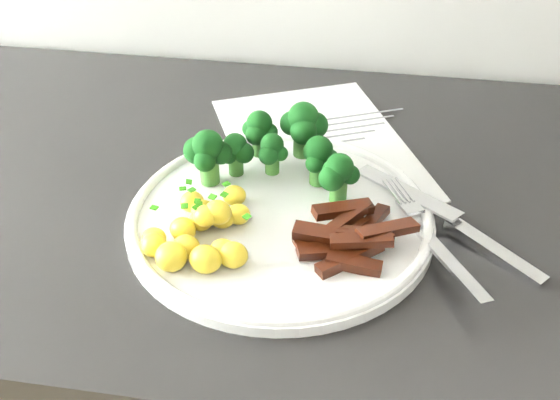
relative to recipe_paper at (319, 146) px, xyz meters
The scene contains 7 objects.
recipe_paper is the anchor object (origin of this frame).
plate 0.15m from the recipe_paper, 98.35° to the right, with size 0.31×0.31×0.02m.
broccoli 0.11m from the recipe_paper, 115.03° to the right, with size 0.19×0.12×0.07m.
potatoes 0.23m from the recipe_paper, 113.66° to the right, with size 0.11×0.13×0.04m.
beef_strips 0.20m from the recipe_paper, 75.39° to the right, with size 0.12×0.11×0.03m.
fork 0.22m from the recipe_paper, 54.00° to the right, with size 0.10×0.18×0.02m.
knife 0.22m from the recipe_paper, 42.29° to the right, with size 0.19×0.16×0.03m.
Camera 1 is at (-0.04, 1.06, 1.34)m, focal length 44.20 mm.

